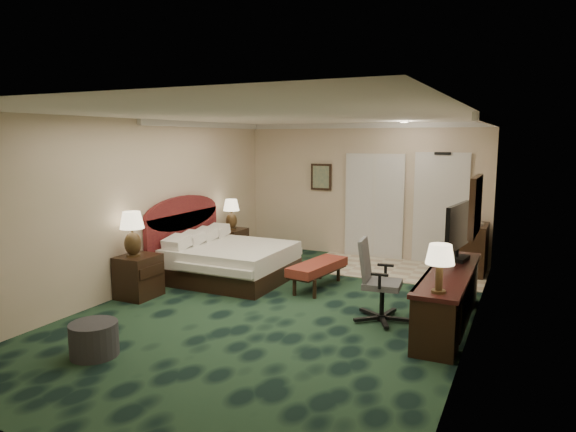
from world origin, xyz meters
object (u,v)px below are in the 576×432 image
at_px(bed, 232,262).
at_px(desk, 448,298).
at_px(lamp_near, 132,234).
at_px(desk_chair, 382,281).
at_px(minibar, 473,249).
at_px(nightstand_far, 231,244).
at_px(ottoman, 94,339).
at_px(bed_bench, 318,275).
at_px(nightstand_near, 139,276).
at_px(lamp_far, 231,214).
at_px(tv, 458,232).

xyz_separation_m(bed, desk, (3.68, -0.67, 0.06)).
distance_m(bed, lamp_near, 1.84).
height_order(bed, desk_chair, desk_chair).
bearing_deg(lamp_near, minibar, 39.48).
height_order(nightstand_far, ottoman, nightstand_far).
xyz_separation_m(nightstand_far, bed_bench, (2.29, -1.08, -0.10)).
bearing_deg(ottoman, nightstand_far, 102.73).
relative_size(nightstand_near, lamp_near, 0.95).
height_order(bed, bed_bench, bed).
bearing_deg(desk_chair, bed, 156.54).
bearing_deg(desk, bed, 169.71).
bearing_deg(nightstand_near, minibar, 39.26).
height_order(lamp_near, lamp_far, lamp_near).
bearing_deg(desk_chair, nightstand_far, 143.45).
bearing_deg(tv, desk_chair, -125.06).
xyz_separation_m(nightstand_near, nightstand_far, (-0.01, 2.69, -0.01)).
bearing_deg(minibar, lamp_far, -167.99).
xyz_separation_m(bed, lamp_near, (-0.79, -1.51, 0.69)).
distance_m(lamp_near, bed_bench, 2.95).
distance_m(lamp_near, tv, 4.71).
bearing_deg(bed_bench, ottoman, -100.97).
relative_size(nightstand_near, nightstand_far, 1.04).
bearing_deg(desk, minibar, 89.92).
distance_m(bed_bench, minibar, 2.96).
bearing_deg(lamp_far, desk_chair, -30.17).
bearing_deg(nightstand_far, ottoman, -77.27).
bearing_deg(bed_bench, nightstand_near, -135.91).
height_order(lamp_far, tv, tv).
xyz_separation_m(lamp_far, ottoman, (1.02, -4.57, -0.73)).
xyz_separation_m(lamp_near, lamp_far, (0.04, 2.74, -0.07)).
relative_size(lamp_far, desk_chair, 0.55).
bearing_deg(nightstand_far, bed, -58.07).
relative_size(bed_bench, minibar, 1.40).
bearing_deg(tv, bed_bench, -176.38).
relative_size(nightstand_near, lamp_far, 1.08).
xyz_separation_m(nightstand_near, ottoman, (1.02, -1.88, -0.13)).
bearing_deg(tv, bed, -172.31).
height_order(lamp_far, desk, lamp_far).
relative_size(lamp_far, tv, 0.59).
relative_size(lamp_near, desk_chair, 0.62).
relative_size(lamp_far, ottoman, 1.13).
distance_m(bed, ottoman, 3.35).
relative_size(ottoman, minibar, 0.59).
relative_size(lamp_near, lamp_far, 1.14).
height_order(nightstand_near, ottoman, nightstand_near).
bearing_deg(ottoman, lamp_near, 119.99).
relative_size(bed, bed_bench, 1.49).
bearing_deg(minibar, desk, -90.08).
xyz_separation_m(ottoman, desk_chair, (2.59, 2.47, 0.36)).
relative_size(bed, lamp_far, 3.13).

